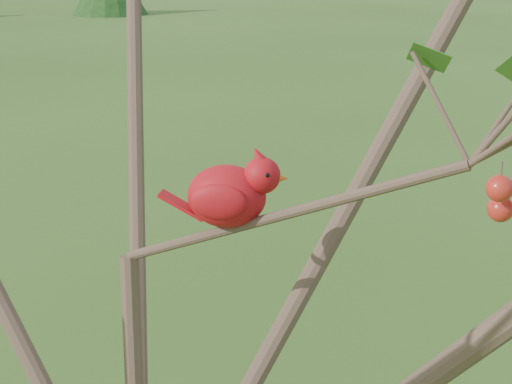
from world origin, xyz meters
TOP-DOWN VIEW (x-y plane):
  - crabapple_tree at (0.03, -0.02)m, footprint 2.35×2.05m
  - cardinal at (0.16, 0.08)m, footprint 0.22×0.13m

SIDE VIEW (x-z plane):
  - cardinal at x=0.16m, z-range 2.02..2.18m
  - crabapple_tree at x=0.03m, z-range 0.65..3.60m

